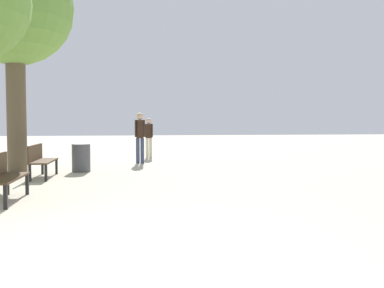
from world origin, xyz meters
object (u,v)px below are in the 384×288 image
object	(u,v)px
bench_row_1	(1,174)
trash_bin	(81,158)
tree_row_2	(14,9)
bench_row_2	(40,158)
pedestrian_mid	(140,134)
pedestrian_near	(149,135)

from	to	relation	value
bench_row_1	trash_bin	xyz separation A→B (m)	(0.90, 4.56, -0.10)
tree_row_2	trash_bin	bearing A→B (deg)	-6.84
bench_row_2	pedestrian_mid	size ratio (longest dim) A/B	0.89
trash_bin	tree_row_2	bearing A→B (deg)	173.16
bench_row_2	pedestrian_mid	bearing A→B (deg)	52.50
bench_row_1	pedestrian_mid	size ratio (longest dim) A/B	0.89
bench_row_2	trash_bin	bearing A→B (deg)	53.04
bench_row_2	pedestrian_near	xyz separation A→B (m)	(3.03, 5.65, 0.41)
bench_row_1	tree_row_2	bearing A→B (deg)	100.95
bench_row_2	pedestrian_mid	distance (m)	4.36
tree_row_2	pedestrian_mid	bearing A→B (deg)	29.65
tree_row_2	bench_row_2	bearing A→B (deg)	-56.76
tree_row_2	pedestrian_near	distance (m)	6.89
bench_row_1	pedestrian_near	world-z (taller)	pedestrian_near
bench_row_1	bench_row_2	world-z (taller)	same
pedestrian_mid	trash_bin	xyz separation A→B (m)	(-1.74, -2.24, -0.60)
bench_row_2	trash_bin	xyz separation A→B (m)	(0.90, 1.19, -0.10)
tree_row_2	trash_bin	xyz separation A→B (m)	(1.82, -0.22, -4.24)
bench_row_1	tree_row_2	size ratio (longest dim) A/B	0.25
pedestrian_mid	trash_bin	bearing A→B (deg)	-127.78
bench_row_2	tree_row_2	xyz separation A→B (m)	(-0.92, 1.41, 4.14)
bench_row_2	tree_row_2	size ratio (longest dim) A/B	0.25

